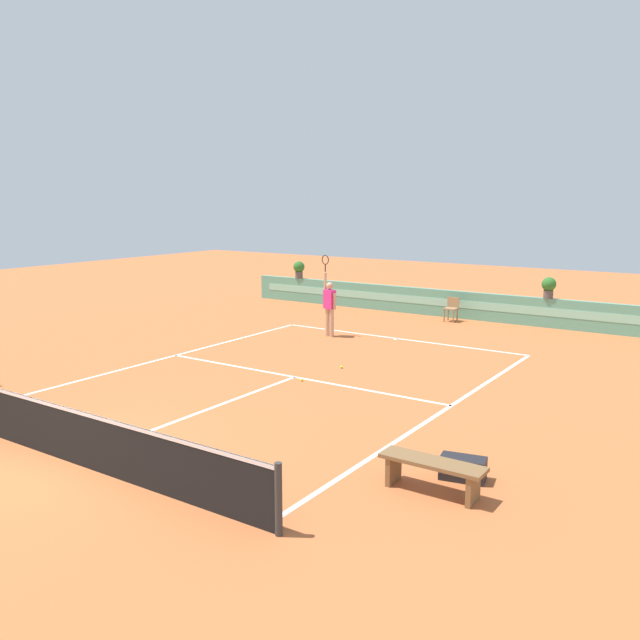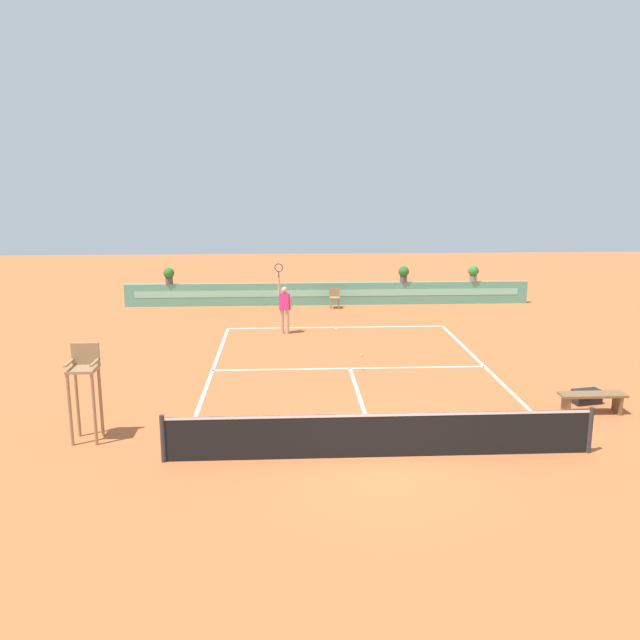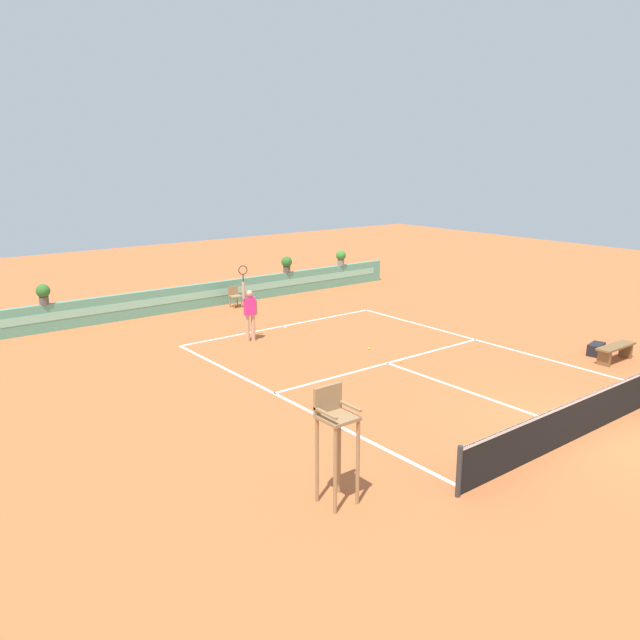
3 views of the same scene
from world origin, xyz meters
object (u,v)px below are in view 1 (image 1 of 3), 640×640
at_px(tennis_ball_near_baseline, 302,380).
at_px(potted_plant_far_left, 299,268).
at_px(tennis_ball_mid_court, 342,367).
at_px(tennis_player, 329,304).
at_px(bench_courtside, 432,469).
at_px(potted_plant_right, 549,286).
at_px(ball_kid_chair, 452,308).
at_px(gear_bag, 463,468).

relative_size(tennis_ball_near_baseline, potted_plant_far_left, 0.09).
xyz_separation_m(tennis_ball_mid_court, potted_plant_far_left, (-7.53, 8.62, 1.38)).
height_order(tennis_player, tennis_ball_near_baseline, tennis_player).
relative_size(bench_courtside, potted_plant_right, 2.21).
distance_m(ball_kid_chair, tennis_ball_near_baseline, 9.47).
bearing_deg(tennis_ball_near_baseline, gear_bag, -30.87).
bearing_deg(bench_courtside, tennis_ball_near_baseline, 142.78).
height_order(ball_kid_chair, tennis_ball_near_baseline, ball_kid_chair).
xyz_separation_m(bench_courtside, tennis_player, (-7.49, 8.71, 0.67)).
height_order(tennis_ball_near_baseline, potted_plant_right, potted_plant_right).
xyz_separation_m(ball_kid_chair, potted_plant_right, (3.15, 0.73, 0.93)).
xyz_separation_m(bench_courtside, gear_bag, (0.20, 0.72, -0.20)).
distance_m(tennis_player, potted_plant_right, 7.59).
bearing_deg(bench_courtside, potted_plant_right, 98.73).
xyz_separation_m(ball_kid_chair, potted_plant_far_left, (-7.24, 0.73, 0.93)).
height_order(bench_courtside, tennis_ball_mid_court, bench_courtside).
bearing_deg(tennis_ball_mid_court, tennis_ball_near_baseline, -95.00).
height_order(bench_courtside, tennis_ball_near_baseline, bench_courtside).
height_order(gear_bag, tennis_player, tennis_player).
bearing_deg(tennis_ball_mid_court, ball_kid_chair, 92.13).
xyz_separation_m(ball_kid_chair, gear_bag, (5.52, -12.66, -0.30)).
xyz_separation_m(ball_kid_chair, tennis_ball_near_baseline, (0.16, -9.46, -0.44)).
height_order(ball_kid_chair, gear_bag, ball_kid_chair).
relative_size(tennis_player, tennis_ball_mid_court, 38.01).
bearing_deg(tennis_ball_near_baseline, tennis_ball_mid_court, 85.00).
relative_size(tennis_player, potted_plant_right, 3.57).
distance_m(gear_bag, potted_plant_far_left, 18.54).
distance_m(bench_courtside, potted_plant_right, 14.31).
xyz_separation_m(potted_plant_right, potted_plant_far_left, (-10.38, 0.00, 0.00)).
bearing_deg(tennis_ball_near_baseline, potted_plant_right, 73.64).
bearing_deg(bench_courtside, gear_bag, 74.38).
xyz_separation_m(tennis_player, tennis_ball_near_baseline, (2.33, -4.79, -1.02)).
relative_size(bench_courtside, tennis_ball_mid_court, 23.53).
distance_m(bench_courtside, tennis_ball_near_baseline, 6.49).
distance_m(bench_courtside, tennis_player, 11.51).
height_order(ball_kid_chair, tennis_player, tennis_player).
relative_size(gear_bag, potted_plant_far_left, 0.97).
bearing_deg(tennis_player, tennis_ball_near_baseline, -64.05).
relative_size(ball_kid_chair, potted_plant_right, 1.17).
xyz_separation_m(gear_bag, tennis_ball_near_baseline, (-5.36, 3.20, -0.15)).
relative_size(bench_courtside, gear_bag, 2.29).
xyz_separation_m(bench_courtside, tennis_ball_near_baseline, (-5.16, 3.92, -0.34)).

